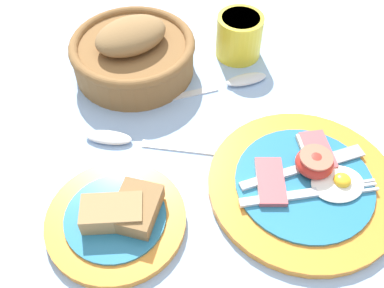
# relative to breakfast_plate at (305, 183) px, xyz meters

# --- Properties ---
(ground_plane) EXTENTS (3.00, 3.00, 0.00)m
(ground_plane) POSITION_rel_breakfast_plate_xyz_m (-0.06, -0.03, -0.01)
(ground_plane) COLOR #93B2DB
(breakfast_plate) EXTENTS (0.26, 0.26, 0.04)m
(breakfast_plate) POSITION_rel_breakfast_plate_xyz_m (0.00, 0.00, 0.00)
(breakfast_plate) COLOR orange
(breakfast_plate) RESTS_ON ground_plane
(bread_plate) EXTENTS (0.18, 0.18, 0.04)m
(bread_plate) POSITION_rel_breakfast_plate_xyz_m (-0.25, 0.02, 0.00)
(bread_plate) COLOR orange
(bread_plate) RESTS_ON ground_plane
(sugar_cup) EXTENTS (0.08, 0.08, 0.07)m
(sugar_cup) POSITION_rel_breakfast_plate_xyz_m (0.01, 0.29, 0.03)
(sugar_cup) COLOR yellow
(sugar_cup) RESTS_ON ground_plane
(bread_basket) EXTENTS (0.20, 0.20, 0.09)m
(bread_basket) POSITION_rel_breakfast_plate_xyz_m (-0.17, 0.30, 0.03)
(bread_basket) COLOR brown
(bread_basket) RESTS_ON ground_plane
(teaspoon_by_saucer) EXTENTS (0.18, 0.10, 0.01)m
(teaspoon_by_saucer) POSITION_rel_breakfast_plate_xyz_m (-0.21, 0.15, -0.00)
(teaspoon_by_saucer) COLOR silver
(teaspoon_by_saucer) RESTS_ON ground_plane
(teaspoon_near_cup) EXTENTS (0.19, 0.03, 0.01)m
(teaspoon_near_cup) POSITION_rel_breakfast_plate_xyz_m (-0.03, 0.22, -0.00)
(teaspoon_near_cup) COLOR silver
(teaspoon_near_cup) RESTS_ON ground_plane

